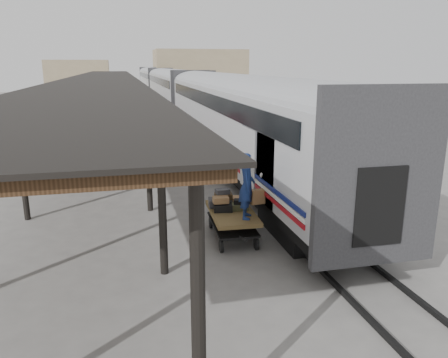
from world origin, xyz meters
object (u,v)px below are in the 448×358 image
at_px(baggage_cart, 232,218).
at_px(porter, 247,186).
at_px(luggage_tug, 107,128).
at_px(pedestrian, 100,146).

height_order(baggage_cart, porter, porter).
distance_m(baggage_cart, luggage_tug, 20.87).
xyz_separation_m(baggage_cart, pedestrian, (-4.21, 12.06, 0.17)).
bearing_deg(porter, baggage_cart, 40.42).
height_order(baggage_cart, pedestrian, pedestrian).
height_order(porter, pedestrian, porter).
distance_m(baggage_cart, porter, 1.34).
xyz_separation_m(luggage_tug, pedestrian, (-0.19, -8.42, 0.16)).
relative_size(luggage_tug, pedestrian, 1.08).
height_order(luggage_tug, porter, porter).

